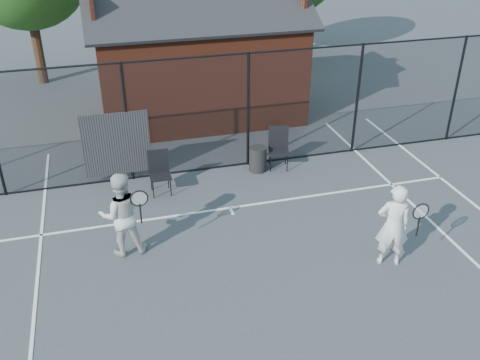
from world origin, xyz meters
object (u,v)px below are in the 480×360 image
object	(u,v)px
clubhouse	(197,64)
player_back	(121,214)
chair_right	(279,149)
waste_bin	(258,159)
chair_left	(160,174)
player_front	(393,225)

from	to	relation	value
clubhouse	player_back	size ratio (longest dim) A/B	3.70
chair_right	waste_bin	xyz separation A→B (m)	(-0.56, 0.00, -0.21)
player_back	clubhouse	bearing A→B (deg)	67.37
chair_left	player_back	bearing A→B (deg)	-115.05
waste_bin	player_front	bearing A→B (deg)	-73.23
player_back	chair_left	distance (m)	2.40
clubhouse	player_front	distance (m)	9.01
chair_left	chair_right	size ratio (longest dim) A/B	0.96
waste_bin	chair_right	bearing A→B (deg)	0.00
player_front	waste_bin	xyz separation A→B (m)	(-1.31, 4.36, -0.54)
chair_left	waste_bin	distance (m)	2.62
waste_bin	clubhouse	bearing A→B (deg)	98.42
clubhouse	player_front	bearing A→B (deg)	-77.35
chair_left	waste_bin	world-z (taller)	chair_left
clubhouse	chair_left	size ratio (longest dim) A/B	6.34
chair_right	waste_bin	bearing A→B (deg)	-165.53
chair_right	chair_left	bearing A→B (deg)	-156.43
player_back	chair_left	size ratio (longest dim) A/B	1.72
chair_right	waste_bin	world-z (taller)	chair_right
player_back	chair_left	xyz separation A→B (m)	(1.02, 2.14, -0.37)
player_front	chair_left	distance (m)	5.48
player_front	chair_right	bearing A→B (deg)	99.86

